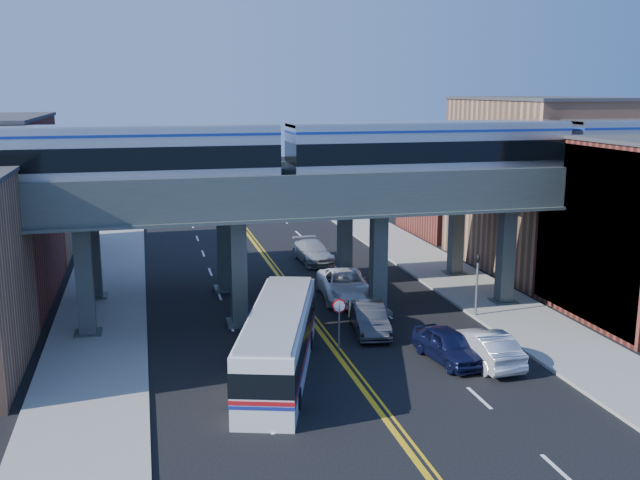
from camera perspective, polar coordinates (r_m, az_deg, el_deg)
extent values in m
plane|color=black|center=(33.29, 2.41, -10.52)|extent=(120.00, 120.00, 0.00)
cube|color=gray|center=(41.56, -17.17, -6.30)|extent=(5.00, 70.00, 0.16)
cube|color=gray|center=(46.14, 12.72, -4.24)|extent=(5.00, 70.00, 0.16)
cube|color=#A37354|center=(59.93, -23.18, 2.63)|extent=(8.00, 10.00, 8.00)
cube|color=#A37354|center=(53.45, 16.88, 4.22)|extent=(8.00, 14.00, 12.00)
cube|color=maroon|center=(65.04, 10.97, 4.48)|extent=(8.00, 10.00, 9.00)
cube|color=teal|center=(41.57, 20.47, 0.14)|extent=(0.10, 9.50, 9.50)
cube|color=#3B4542|center=(38.87, -18.32, -3.15)|extent=(0.85, 0.85, 6.00)
cube|color=#3B4542|center=(39.02, -6.53, -2.55)|extent=(0.85, 0.85, 6.00)
cube|color=#3B4542|center=(40.77, 4.69, -1.88)|extent=(0.85, 0.85, 6.00)
cube|color=#3B4542|center=(43.94, 14.63, -1.22)|extent=(0.85, 0.85, 6.00)
cube|color=#434C48|center=(38.96, -0.81, 3.07)|extent=(52.00, 3.60, 1.40)
cube|color=#3B4542|center=(45.66, -17.71, -0.91)|extent=(0.85, 0.85, 6.00)
cube|color=#3B4542|center=(45.79, -7.68, -0.41)|extent=(0.85, 0.85, 6.00)
cube|color=#3B4542|center=(47.29, 1.99, 0.09)|extent=(0.85, 0.85, 6.00)
cube|color=#3B4542|center=(50.04, 10.84, 0.54)|extent=(0.85, 0.85, 6.00)
cube|color=#434C48|center=(45.74, -2.81, 4.38)|extent=(52.00, 3.60, 1.40)
cube|color=black|center=(38.35, -23.14, 3.22)|extent=(2.31, 2.31, 0.26)
cube|color=black|center=(38.06, -7.79, 4.01)|extent=(2.31, 2.31, 0.26)
cube|color=#A9ACB3|center=(37.66, -15.65, 6.37)|extent=(15.94, 3.04, 3.35)
cube|color=black|center=(37.64, -15.66, 6.59)|extent=(15.96, 3.10, 1.15)
cube|color=black|center=(39.29, 1.75, 4.36)|extent=(2.31, 2.31, 0.26)
cube|color=black|center=(43.16, 14.95, 4.65)|extent=(2.31, 2.31, 0.26)
cube|color=#A9ACB3|center=(40.76, 8.74, 7.06)|extent=(15.94, 3.04, 3.35)
cube|color=black|center=(40.75, 8.75, 7.27)|extent=(15.96, 3.10, 1.15)
cube|color=black|center=(46.65, 22.03, 4.70)|extent=(2.31, 2.31, 0.26)
cylinder|color=slate|center=(35.66, 1.53, -6.99)|extent=(0.09, 0.09, 2.30)
cylinder|color=red|center=(35.31, 1.54, -5.30)|extent=(0.76, 0.04, 0.76)
cylinder|color=slate|center=(41.29, 12.42, -3.95)|extent=(0.12, 0.12, 3.20)
imported|color=black|center=(40.79, 12.55, -1.18)|extent=(0.15, 0.18, 0.90)
cube|color=silver|center=(32.59, -3.32, -8.24)|extent=(5.77, 11.69, 2.96)
cube|color=black|center=(32.46, -3.33, -7.61)|extent=(5.84, 11.75, 1.00)
cube|color=#B21419|center=(32.69, -3.31, -8.71)|extent=(5.83, 11.74, 0.17)
cylinder|color=black|center=(29.60, -4.12, -12.51)|extent=(2.75, 1.68, 0.96)
cylinder|color=black|center=(35.93, -2.71, -7.98)|extent=(2.75, 1.68, 0.96)
imported|color=black|center=(34.84, 10.22, -8.29)|extent=(2.46, 4.78, 1.56)
imported|color=#303033|center=(38.21, 3.94, -6.28)|extent=(2.29, 4.92, 1.56)
imported|color=white|center=(44.12, 2.01, -3.64)|extent=(3.46, 6.47, 1.73)
imported|color=#AAABAF|center=(53.40, -0.56, -0.96)|extent=(2.42, 5.47, 1.56)
imported|color=#B5B5BA|center=(34.92, 13.02, -8.31)|extent=(1.93, 4.98, 1.62)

